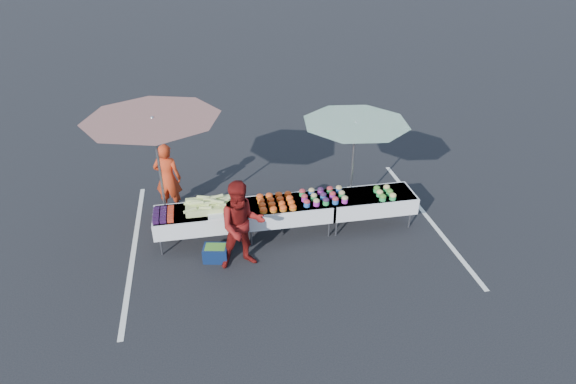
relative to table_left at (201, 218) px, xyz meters
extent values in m
plane|color=black|center=(1.80, 0.00, -0.58)|extent=(80.00, 80.00, 0.00)
cube|color=silver|center=(-1.40, 0.00, -0.58)|extent=(0.10, 5.00, 0.00)
cube|color=silver|center=(5.00, 0.00, -0.58)|extent=(0.10, 5.00, 0.00)
cube|color=white|center=(0.00, 0.00, 0.15)|extent=(1.80, 0.75, 0.04)
cube|color=white|center=(0.00, 0.00, -0.01)|extent=(1.86, 0.81, 0.36)
cylinder|color=slate|center=(-0.82, -0.29, -0.39)|extent=(0.04, 0.04, 0.39)
cylinder|color=slate|center=(-0.82, 0.29, -0.39)|extent=(0.04, 0.04, 0.39)
cylinder|color=slate|center=(0.82, -0.29, -0.39)|extent=(0.04, 0.04, 0.39)
cylinder|color=slate|center=(0.82, 0.29, -0.39)|extent=(0.04, 0.04, 0.39)
cube|color=white|center=(1.80, 0.00, 0.15)|extent=(1.80, 0.75, 0.04)
cube|color=white|center=(1.80, 0.00, -0.01)|extent=(1.86, 0.81, 0.36)
cylinder|color=slate|center=(0.98, -0.29, -0.39)|extent=(0.04, 0.04, 0.39)
cylinder|color=slate|center=(0.98, 0.29, -0.39)|extent=(0.04, 0.04, 0.39)
cylinder|color=slate|center=(2.62, -0.29, -0.39)|extent=(0.04, 0.04, 0.39)
cylinder|color=slate|center=(2.62, 0.29, -0.39)|extent=(0.04, 0.04, 0.39)
cube|color=white|center=(3.60, 0.00, 0.15)|extent=(1.80, 0.75, 0.04)
cube|color=white|center=(3.60, 0.00, -0.01)|extent=(1.86, 0.81, 0.36)
cylinder|color=slate|center=(2.78, -0.29, -0.39)|extent=(0.04, 0.04, 0.39)
cylinder|color=slate|center=(2.78, 0.29, -0.39)|extent=(0.04, 0.04, 0.39)
cylinder|color=slate|center=(4.42, -0.29, -0.39)|extent=(0.04, 0.04, 0.39)
cylinder|color=slate|center=(4.42, 0.29, -0.39)|extent=(0.04, 0.04, 0.39)
cube|color=black|center=(-0.85, -0.27, 0.21)|extent=(0.12, 0.12, 0.08)
cube|color=black|center=(-0.85, -0.13, 0.21)|extent=(0.12, 0.12, 0.08)
cube|color=black|center=(-0.85, 0.01, 0.21)|extent=(0.12, 0.12, 0.08)
cube|color=black|center=(-0.85, 0.15, 0.21)|extent=(0.12, 0.12, 0.08)
cube|color=black|center=(-0.71, -0.27, 0.21)|extent=(0.12, 0.12, 0.08)
cube|color=black|center=(-0.71, -0.13, 0.21)|extent=(0.12, 0.12, 0.08)
cube|color=black|center=(-0.71, 0.01, 0.21)|extent=(0.12, 0.12, 0.08)
cube|color=black|center=(-0.71, 0.15, 0.21)|extent=(0.12, 0.12, 0.08)
cube|color=#A73212|center=(-0.57, -0.27, 0.21)|extent=(0.12, 0.12, 0.08)
cube|color=#A73212|center=(-0.57, -0.13, 0.21)|extent=(0.12, 0.12, 0.08)
cube|color=#A73212|center=(-0.57, 0.01, 0.21)|extent=(0.12, 0.12, 0.08)
cube|color=#A73212|center=(-0.57, 0.15, 0.21)|extent=(0.12, 0.12, 0.08)
cube|color=#B0DC71|center=(0.25, 0.05, 0.24)|extent=(1.05, 0.55, 0.14)
cylinder|color=#B0DC71|center=(0.55, 0.20, 0.27)|extent=(0.27, 0.09, 0.10)
cylinder|color=#B0DC71|center=(-0.13, 0.10, 0.34)|extent=(0.27, 0.14, 0.07)
cylinder|color=#B0DC71|center=(0.36, -0.06, 0.38)|extent=(0.27, 0.14, 0.09)
cylinder|color=#B0DC71|center=(-0.17, 0.08, 0.28)|extent=(0.27, 0.15, 0.10)
cylinder|color=#B0DC71|center=(0.07, -0.01, 0.33)|extent=(0.27, 0.15, 0.08)
cylinder|color=#B0DC71|center=(0.21, 0.09, 0.36)|extent=(0.27, 0.10, 0.10)
cylinder|color=#B0DC71|center=(0.21, -0.03, 0.36)|extent=(0.27, 0.07, 0.08)
cylinder|color=#B0DC71|center=(0.12, -0.13, 0.31)|extent=(0.27, 0.14, 0.09)
cylinder|color=#B0DC71|center=(0.09, 0.25, 0.34)|extent=(0.27, 0.12, 0.08)
cylinder|color=#B0DC71|center=(0.71, 0.14, 0.29)|extent=(0.27, 0.16, 0.08)
cylinder|color=#B0DC71|center=(-0.06, 0.01, 0.34)|extent=(0.27, 0.11, 0.07)
cylinder|color=#B0DC71|center=(0.16, -0.18, 0.27)|extent=(0.27, 0.10, 0.07)
cylinder|color=#B0DC71|center=(0.36, 0.19, 0.35)|extent=(0.27, 0.12, 0.08)
cylinder|color=#B0DC71|center=(-0.18, -0.17, 0.31)|extent=(0.27, 0.15, 0.08)
cylinder|color=#B0DC71|center=(-0.09, 0.09, 0.36)|extent=(0.27, 0.10, 0.08)
cylinder|color=#B0DC71|center=(0.46, 0.00, 0.32)|extent=(0.27, 0.16, 0.10)
cylinder|color=#B0DC71|center=(-0.03, -0.02, 0.38)|extent=(0.27, 0.12, 0.09)
cylinder|color=#B0DC71|center=(0.52, -0.18, 0.37)|extent=(0.27, 0.09, 0.07)
cylinder|color=#B0DC71|center=(0.58, -0.15, 0.30)|extent=(0.27, 0.10, 0.09)
cylinder|color=#B0DC71|center=(0.50, -0.09, 0.28)|extent=(0.27, 0.12, 0.09)
cube|color=white|center=(0.30, -0.30, 0.19)|extent=(0.30, 0.25, 0.05)
cylinder|color=#C96416|center=(1.25, -0.28, 0.19)|extent=(0.15, 0.15, 0.05)
ellipsoid|color=red|center=(1.25, -0.28, 0.23)|extent=(0.15, 0.15, 0.08)
cylinder|color=#C96416|center=(1.25, -0.10, 0.19)|extent=(0.15, 0.15, 0.05)
ellipsoid|color=red|center=(1.25, -0.10, 0.23)|extent=(0.15, 0.15, 0.08)
cylinder|color=#C96416|center=(1.25, 0.08, 0.19)|extent=(0.15, 0.15, 0.05)
ellipsoid|color=red|center=(1.25, 0.08, 0.23)|extent=(0.15, 0.15, 0.08)
cylinder|color=#C96416|center=(1.25, 0.26, 0.19)|extent=(0.15, 0.15, 0.05)
ellipsoid|color=red|center=(1.25, 0.26, 0.23)|extent=(0.15, 0.15, 0.08)
cylinder|color=#C96416|center=(1.45, -0.28, 0.19)|extent=(0.15, 0.15, 0.05)
ellipsoid|color=red|center=(1.45, -0.28, 0.23)|extent=(0.15, 0.15, 0.08)
cylinder|color=#C96416|center=(1.45, -0.10, 0.19)|extent=(0.15, 0.15, 0.05)
ellipsoid|color=red|center=(1.45, -0.10, 0.23)|extent=(0.15, 0.15, 0.08)
cylinder|color=#C96416|center=(1.45, 0.08, 0.19)|extent=(0.15, 0.15, 0.05)
ellipsoid|color=red|center=(1.45, 0.08, 0.23)|extent=(0.15, 0.15, 0.08)
cylinder|color=#C96416|center=(1.45, 0.26, 0.19)|extent=(0.15, 0.15, 0.05)
ellipsoid|color=red|center=(1.45, 0.26, 0.23)|extent=(0.15, 0.15, 0.08)
cylinder|color=#C96416|center=(1.65, -0.28, 0.19)|extent=(0.15, 0.15, 0.05)
ellipsoid|color=red|center=(1.65, -0.28, 0.23)|extent=(0.15, 0.15, 0.08)
cylinder|color=#C96416|center=(1.65, -0.10, 0.19)|extent=(0.15, 0.15, 0.05)
ellipsoid|color=red|center=(1.65, -0.10, 0.23)|extent=(0.15, 0.15, 0.08)
cylinder|color=#C96416|center=(1.65, 0.08, 0.19)|extent=(0.15, 0.15, 0.05)
ellipsoid|color=red|center=(1.65, 0.08, 0.23)|extent=(0.15, 0.15, 0.08)
cylinder|color=#C96416|center=(1.65, 0.26, 0.19)|extent=(0.15, 0.15, 0.05)
ellipsoid|color=red|center=(1.65, 0.26, 0.23)|extent=(0.15, 0.15, 0.08)
cylinder|color=#C96416|center=(1.85, -0.28, 0.19)|extent=(0.15, 0.15, 0.05)
ellipsoid|color=red|center=(1.85, -0.28, 0.23)|extent=(0.15, 0.15, 0.08)
cylinder|color=#C96416|center=(1.85, -0.10, 0.19)|extent=(0.15, 0.15, 0.05)
ellipsoid|color=red|center=(1.85, -0.10, 0.23)|extent=(0.15, 0.15, 0.08)
cylinder|color=#C96416|center=(1.85, 0.08, 0.19)|extent=(0.15, 0.15, 0.05)
ellipsoid|color=red|center=(1.85, 0.08, 0.23)|extent=(0.15, 0.15, 0.08)
cylinder|color=#C96416|center=(1.85, 0.26, 0.19)|extent=(0.15, 0.15, 0.05)
ellipsoid|color=red|center=(1.85, 0.26, 0.23)|extent=(0.15, 0.15, 0.08)
cylinder|color=#2558B0|center=(2.15, -0.22, 0.22)|extent=(0.13, 0.13, 0.10)
ellipsoid|color=maroon|center=(2.15, -0.22, 0.28)|extent=(0.14, 0.14, 0.10)
cylinder|color=#AA24A1|center=(2.15, 0.00, 0.22)|extent=(0.13, 0.13, 0.10)
ellipsoid|color=maroon|center=(2.15, 0.00, 0.28)|extent=(0.14, 0.14, 0.10)
cylinder|color=green|center=(2.15, 0.22, 0.22)|extent=(0.13, 0.13, 0.10)
ellipsoid|color=maroon|center=(2.15, 0.22, 0.28)|extent=(0.14, 0.14, 0.10)
cylinder|color=#AA24A1|center=(2.35, -0.22, 0.22)|extent=(0.13, 0.13, 0.10)
ellipsoid|color=#9E7E4D|center=(2.35, -0.22, 0.28)|extent=(0.14, 0.14, 0.10)
cylinder|color=green|center=(2.35, 0.00, 0.22)|extent=(0.13, 0.13, 0.10)
ellipsoid|color=#9E7E4D|center=(2.35, 0.00, 0.28)|extent=(0.14, 0.14, 0.10)
cylinder|color=#2558B0|center=(2.35, 0.22, 0.22)|extent=(0.13, 0.13, 0.10)
ellipsoid|color=#9E7E4D|center=(2.35, 0.22, 0.28)|extent=(0.14, 0.14, 0.10)
cylinder|color=green|center=(2.55, -0.22, 0.22)|extent=(0.13, 0.13, 0.10)
ellipsoid|color=#2A1333|center=(2.55, -0.22, 0.28)|extent=(0.14, 0.14, 0.10)
cylinder|color=#2558B0|center=(2.55, 0.00, 0.22)|extent=(0.13, 0.13, 0.10)
ellipsoid|color=#2A1333|center=(2.55, 0.00, 0.28)|extent=(0.14, 0.14, 0.10)
cylinder|color=#AA24A1|center=(2.55, 0.22, 0.22)|extent=(0.13, 0.13, 0.10)
ellipsoid|color=#2A1333|center=(2.55, 0.22, 0.28)|extent=(0.14, 0.14, 0.10)
cylinder|color=#2558B0|center=(2.75, -0.22, 0.22)|extent=(0.13, 0.13, 0.10)
ellipsoid|color=maroon|center=(2.75, -0.22, 0.28)|extent=(0.14, 0.14, 0.10)
cylinder|color=#AA24A1|center=(2.75, 0.00, 0.22)|extent=(0.13, 0.13, 0.10)
ellipsoid|color=maroon|center=(2.75, 0.00, 0.28)|extent=(0.14, 0.14, 0.10)
cylinder|color=green|center=(2.75, 0.22, 0.22)|extent=(0.13, 0.13, 0.10)
ellipsoid|color=maroon|center=(2.75, 0.22, 0.28)|extent=(0.14, 0.14, 0.10)
cylinder|color=#AA24A1|center=(2.95, -0.22, 0.22)|extent=(0.13, 0.13, 0.10)
ellipsoid|color=#9E7E4D|center=(2.95, -0.22, 0.28)|extent=(0.14, 0.14, 0.10)
cylinder|color=green|center=(2.95, 0.00, 0.22)|extent=(0.13, 0.13, 0.10)
ellipsoid|color=#9E7E4D|center=(2.95, 0.00, 0.28)|extent=(0.14, 0.14, 0.10)
cylinder|color=#2558B0|center=(2.95, 0.22, 0.22)|extent=(0.13, 0.13, 0.10)
ellipsoid|color=#9E7E4D|center=(2.95, 0.22, 0.28)|extent=(0.14, 0.14, 0.10)
cylinder|color=green|center=(3.75, -0.28, 0.21)|extent=(0.14, 0.14, 0.08)
ellipsoid|color=#3B771F|center=(3.75, -0.28, 0.26)|extent=(0.14, 0.14, 0.11)
cylinder|color=green|center=(3.75, -0.10, 0.21)|extent=(0.14, 0.14, 0.08)
ellipsoid|color=#DBCE62|center=(3.75, -0.10, 0.26)|extent=(0.14, 0.14, 0.11)
cylinder|color=green|center=(3.75, 0.08, 0.21)|extent=(0.14, 0.14, 0.08)
ellipsoid|color=#3B771F|center=(3.75, 0.08, 0.26)|extent=(0.14, 0.14, 0.11)
cylinder|color=green|center=(3.97, -0.28, 0.21)|extent=(0.14, 0.14, 0.08)
ellipsoid|color=#DBCE62|center=(3.97, -0.28, 0.26)|extent=(0.14, 0.14, 0.11)
cylinder|color=green|center=(3.97, -0.10, 0.21)|extent=(0.14, 0.14, 0.08)
ellipsoid|color=#3B771F|center=(3.97, -0.10, 0.26)|extent=(0.14, 0.14, 0.11)
cylinder|color=green|center=(3.97, 0.08, 0.21)|extent=(0.14, 0.14, 0.08)
ellipsoid|color=#DBCE62|center=(3.97, 0.08, 0.26)|extent=(0.14, 0.14, 0.11)
imported|color=red|center=(-0.66, 1.40, 0.24)|extent=(0.69, 0.54, 1.65)
imported|color=maroon|center=(0.76, -0.89, 0.32)|extent=(0.93, 0.76, 1.81)
cylinder|color=black|center=(-0.70, 0.40, -0.54)|extent=(0.50, 0.50, 0.09)
cylinder|color=#B2B2B2|center=(-0.70, 0.40, 0.72)|extent=(0.05, 0.05, 2.61)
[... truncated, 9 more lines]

